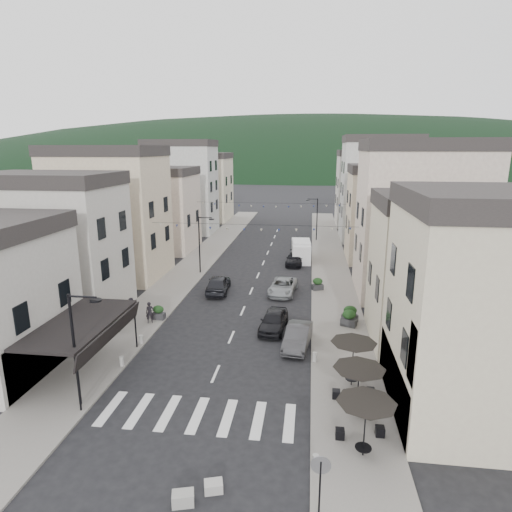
{
  "coord_description": "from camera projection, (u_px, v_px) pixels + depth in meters",
  "views": [
    {
      "loc": [
        5.19,
        -15.91,
        12.7
      ],
      "look_at": [
        0.53,
        20.33,
        3.5
      ],
      "focal_mm": 30.0,
      "sensor_mm": 36.0,
      "label": 1
    }
  ],
  "objects": [
    {
      "name": "bollards",
      "position": [
        213.0,
        372.0,
        24.23
      ],
      "size": [
        11.66,
        10.26,
        0.6
      ],
      "color": "gray",
      "rests_on": "ground"
    },
    {
      "name": "streetlamp_right_far",
      "position": [
        315.0,
        215.0,
        59.74
      ],
      "size": [
        1.7,
        0.56,
        6.0
      ],
      "color": "black",
      "rests_on": "ground"
    },
    {
      "name": "sidewalk_right",
      "position": [
        329.0,
        262.0,
        48.88
      ],
      "size": [
        4.0,
        76.0,
        0.12
      ],
      "primitive_type": "cube",
      "color": "slate",
      "rests_on": "ground"
    },
    {
      "name": "concrete_block_a",
      "position": [
        183.0,
        499.0,
        15.66
      ],
      "size": [
        0.9,
        0.69,
        0.5
      ],
      "primitive_type": "cube",
      "rotation": [
        0.0,
        0.0,
        0.26
      ],
      "color": "gray",
      "rests_on": "ground"
    },
    {
      "name": "parked_car_c",
      "position": [
        283.0,
        286.0,
        38.42
      ],
      "size": [
        2.65,
        4.97,
        1.33
      ],
      "primitive_type": "imported",
      "rotation": [
        0.0,
        0.0,
        -0.09
      ],
      "color": "gray",
      "rests_on": "ground"
    },
    {
      "name": "streetlamp_left_far",
      "position": [
        202.0,
        239.0,
        43.87
      ],
      "size": [
        1.7,
        0.56,
        6.0
      ],
      "color": "black",
      "rests_on": "ground"
    },
    {
      "name": "bunting_far",
      "position": [
        270.0,
        206.0,
        54.21
      ],
      "size": [
        19.0,
        0.28,
        0.62
      ],
      "color": "black",
      "rests_on": "ground"
    },
    {
      "name": "ground",
      "position": [
        186.0,
        442.0,
        19.05
      ],
      "size": [
        700.0,
        700.0,
        0.0
      ],
      "primitive_type": "plane",
      "color": "black",
      "rests_on": "ground"
    },
    {
      "name": "delivery_van",
      "position": [
        301.0,
        250.0,
        49.69
      ],
      "size": [
        2.4,
        5.32,
        2.49
      ],
      "rotation": [
        0.0,
        0.0,
        0.07
      ],
      "color": "silver",
      "rests_on": "ground"
    },
    {
      "name": "buildings_row_right",
      "position": [
        390.0,
        204.0,
        50.9
      ],
      "size": [
        10.2,
        54.16,
        14.5
      ],
      "color": "#C1B399",
      "rests_on": "ground"
    },
    {
      "name": "cafe_terrace",
      "position": [
        359.0,
        374.0,
        20.21
      ],
      "size": [
        2.5,
        8.1,
        2.53
      ],
      "color": "black",
      "rests_on": "ground"
    },
    {
      "name": "bunting_near",
      "position": [
        253.0,
        228.0,
        38.82
      ],
      "size": [
        19.0,
        0.28,
        0.62
      ],
      "color": "black",
      "rests_on": "ground"
    },
    {
      "name": "bistro_building",
      "position": [
        509.0,
        319.0,
        19.88
      ],
      "size": [
        10.0,
        8.0,
        10.0
      ],
      "primitive_type": "cube",
      "color": "#C1B399",
      "rests_on": "ground"
    },
    {
      "name": "planter_la",
      "position": [
        113.0,
        325.0,
        30.21
      ],
      "size": [
        1.0,
        0.73,
        1.0
      ],
      "rotation": [
        0.0,
        0.0,
        0.29
      ],
      "color": "#323235",
      "rests_on": "sidewalk_left"
    },
    {
      "name": "sidewalk_left",
      "position": [
        202.0,
        258.0,
        50.74
      ],
      "size": [
        4.0,
        76.0,
        0.12
      ],
      "primitive_type": "cube",
      "color": "slate",
      "rests_on": "ground"
    },
    {
      "name": "traffic_sign",
      "position": [
        320.0,
        476.0,
        14.49
      ],
      "size": [
        0.7,
        0.07,
        2.7
      ],
      "color": "black",
      "rests_on": "ground"
    },
    {
      "name": "planter_lb",
      "position": [
        158.0,
        312.0,
        32.37
      ],
      "size": [
        1.01,
        0.62,
        1.08
      ],
      "rotation": [
        0.0,
        0.0,
        -0.1
      ],
      "color": "#323134",
      "rests_on": "sidewalk_left"
    },
    {
      "name": "hill_backdrop",
      "position": [
        305.0,
        167.0,
        307.57
      ],
      "size": [
        640.0,
        360.0,
        70.0
      ],
      "primitive_type": "ellipsoid",
      "color": "black",
      "rests_on": "ground"
    },
    {
      "name": "pedestrian_a",
      "position": [
        150.0,
        313.0,
        31.61
      ],
      "size": [
        0.69,
        0.58,
        1.6
      ],
      "primitive_type": "imported",
      "rotation": [
        0.0,
        0.0,
        0.41
      ],
      "color": "black",
      "rests_on": "sidewalk_left"
    },
    {
      "name": "planter_rb",
      "position": [
        350.0,
        314.0,
        31.86
      ],
      "size": [
        1.27,
        1.01,
        1.25
      ],
      "rotation": [
        0.0,
        0.0,
        0.41
      ],
      "color": "#2E2E31",
      "rests_on": "sidewalk_right"
    },
    {
      "name": "boutique_awning",
      "position": [
        84.0,
        324.0,
        23.99
      ],
      "size": [
        3.77,
        7.5,
        3.28
      ],
      "color": "black",
      "rests_on": "ground"
    },
    {
      "name": "planter_ra",
      "position": [
        349.0,
        318.0,
        31.09
      ],
      "size": [
        1.25,
        0.98,
        1.24
      ],
      "rotation": [
        0.0,
        0.0,
        -0.38
      ],
      "color": "#292A2C",
      "rests_on": "sidewalk_right"
    },
    {
      "name": "parked_car_b",
      "position": [
        298.0,
        336.0,
        28.08
      ],
      "size": [
        1.99,
        4.45,
        1.42
      ],
      "primitive_type": "imported",
      "rotation": [
        0.0,
        0.0,
        -0.12
      ],
      "color": "#323134",
      "rests_on": "ground"
    },
    {
      "name": "concrete_block_c",
      "position": [
        214.0,
        487.0,
        16.28
      ],
      "size": [
        0.81,
        0.68,
        0.4
      ],
      "primitive_type": "cube",
      "rotation": [
        0.0,
        0.0,
        0.29
      ],
      "color": "#A19D99",
      "rests_on": "ground"
    },
    {
      "name": "parked_car_e",
      "position": [
        218.0,
        284.0,
        38.72
      ],
      "size": [
        2.21,
        4.83,
        1.61
      ],
      "primitive_type": "imported",
      "rotation": [
        0.0,
        0.0,
        3.21
      ],
      "color": "black",
      "rests_on": "ground"
    },
    {
      "name": "parked_car_a",
      "position": [
        274.0,
        320.0,
        30.66
      ],
      "size": [
        2.11,
        4.38,
        1.44
      ],
      "primitive_type": "imported",
      "rotation": [
        0.0,
        0.0,
        -0.1
      ],
      "color": "black",
      "rests_on": "ground"
    },
    {
      "name": "buildings_row_left",
      "position": [
        159.0,
        201.0,
        55.66
      ],
      "size": [
        10.2,
        54.16,
        14.0
      ],
      "color": "#AEA9A0",
      "rests_on": "ground"
    },
    {
      "name": "planter_rc",
      "position": [
        318.0,
        284.0,
        39.1
      ],
      "size": [
        1.15,
        0.9,
        1.13
      ],
      "rotation": [
        0.0,
        0.0,
        0.39
      ],
      "color": "#292A2C",
      "rests_on": "sidewalk_right"
    },
    {
      "name": "streetlamp_left_near",
      "position": [
        79.0,
        339.0,
        20.79
      ],
      "size": [
        1.7,
        0.56,
        6.0
      ],
      "color": "black",
      "rests_on": "ground"
    },
    {
      "name": "pedestrian_b",
      "position": [
        132.0,
        309.0,
        32.1
      ],
      "size": [
        0.85,
        0.67,
        1.74
      ],
      "primitive_type": "imported",
      "rotation": [
        0.0,
        0.0,
        -0.01
      ],
      "color": "black",
      "rests_on": "sidewalk_left"
    },
    {
      "name": "parked_car_d",
      "position": [
        295.0,
        259.0,
        48.03
      ],
      "size": [
        2.06,
        4.56,
        1.3
      ],
      "primitive_type": "imported",
      "rotation": [
        0.0,
        0.0,
        -0.06
      ],
      "color": "black",
      "rests_on": "ground"
    }
  ]
}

